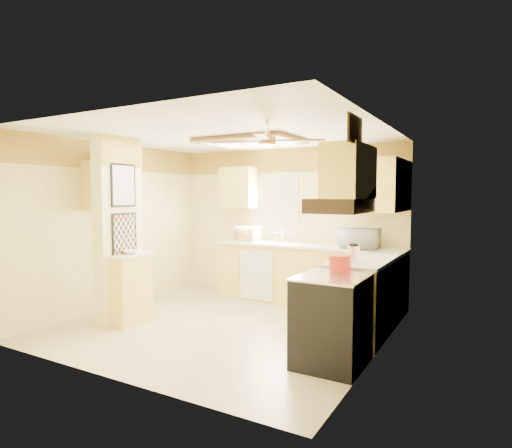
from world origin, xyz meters
The scene contains 34 objects.
floor centered at (0.00, 0.00, 0.00)m, with size 4.00×4.00×0.00m, color tan.
ceiling centered at (0.00, 0.00, 2.50)m, with size 4.00×4.00×0.00m, color white.
wall_back centered at (0.00, 1.90, 1.25)m, with size 4.00×4.00×0.00m, color #F6E496.
wall_front centered at (0.00, -1.90, 1.25)m, with size 4.00×4.00×0.00m, color #F6E496.
wall_left centered at (-2.00, 0.00, 1.25)m, with size 3.80×3.80×0.00m, color #F6E496.
wall_right centered at (2.00, 0.00, 1.25)m, with size 3.80×3.80×0.00m, color #F6E496.
wallpaper_border centered at (0.00, 1.88, 2.30)m, with size 4.00×0.02×0.40m, color #FFD94B.
partition_column centered at (-1.35, -0.55, 1.25)m, with size 0.20×0.70×2.50m, color #F6E496.
partition_ledge centered at (-1.13, -0.55, 0.45)m, with size 0.25×0.55×0.90m, color #E7C55E.
ledge_top centered at (-1.13, -0.55, 0.92)m, with size 0.28×0.58×0.04m, color silver.
lower_cabinets_back centered at (0.50, 1.60, 0.45)m, with size 3.00×0.60×0.90m, color #E7C55E.
lower_cabinets_right centered at (1.70, 0.60, 0.45)m, with size 0.60×1.40×0.90m, color #E7C55E.
countertop_back centered at (0.50, 1.59, 0.92)m, with size 3.04×0.64×0.04m, color silver.
countertop_right centered at (1.69, 0.60, 0.92)m, with size 0.64×1.44×0.04m, color silver.
dishwasher_panel centered at (-0.25, 1.29, 0.43)m, with size 0.58×0.02×0.80m, color white.
window centered at (-0.25, 1.89, 1.55)m, with size 0.92×0.02×1.02m.
upper_cab_back_left centered at (-0.85, 1.72, 1.85)m, with size 0.60×0.35×0.70m, color #E7C55E.
upper_cab_back_right centered at (1.55, 1.72, 1.85)m, with size 0.90×0.35×0.70m, color #E7C55E.
upper_cab_right centered at (1.82, 1.25, 1.85)m, with size 0.35×1.00×0.70m, color #E7C55E.
upper_cab_left_wall centered at (-1.82, -0.25, 1.85)m, with size 0.35×0.75×0.70m, color #E7C55E.
upper_cab_over_stove centered at (1.82, -0.55, 1.95)m, with size 0.35×0.76×0.52m, color #E7C55E.
stove centered at (1.67, -0.55, 0.46)m, with size 0.68×0.77×0.92m.
range_hood centered at (1.74, -0.55, 1.62)m, with size 0.50×0.76×0.14m, color black.
poster_menu centered at (-1.24, -0.55, 1.85)m, with size 0.02×0.42×0.57m.
poster_nashville centered at (-1.24, -0.55, 1.20)m, with size 0.02×0.42×0.57m.
ceiling_light_panel centered at (0.10, 0.50, 2.46)m, with size 1.35×0.95×0.06m.
ceiling_fan centered at (1.00, -0.70, 2.29)m, with size 1.15×1.15×0.26m.
vent_grate centered at (1.98, -0.90, 2.30)m, with size 0.02×0.40×0.25m, color black.
microwave centered at (1.35, 1.57, 1.09)m, with size 0.54×0.37×0.30m, color white.
bowl centered at (-1.13, -0.53, 0.96)m, with size 0.20×0.20×0.05m, color white.
dutch_oven centered at (1.65, -0.25, 1.00)m, with size 0.26×0.26×0.17m.
kettle centered at (1.65, 0.23, 1.04)m, with size 0.14×0.14×0.22m.
dish_rack centered at (-0.62, 1.63, 1.03)m, with size 0.45×0.35×0.24m.
utensil_crock centered at (-0.06, 1.71, 1.02)m, with size 0.12×0.12×0.25m.
Camera 1 is at (3.09, -4.64, 1.73)m, focal length 30.00 mm.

